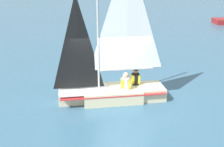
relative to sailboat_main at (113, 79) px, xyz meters
name	(u,v)px	position (x,y,z in m)	size (l,w,h in m)	color
ground_plane	(112,99)	(0.02, -0.03, -0.85)	(260.00, 260.00, 0.00)	#38607A
sailboat_main	(113,79)	(0.00, 0.00, 0.00)	(3.23, 4.07, 5.66)	beige
sailor_helm	(126,86)	(-0.12, 0.49, -0.23)	(0.41, 0.43, 1.16)	black
sailor_crew	(135,81)	(-0.72, 0.67, -0.22)	(0.41, 0.43, 1.16)	black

